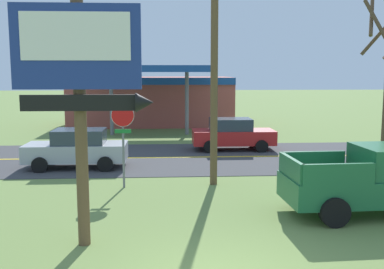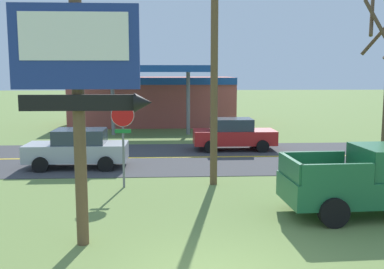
{
  "view_description": "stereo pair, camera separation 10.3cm",
  "coord_description": "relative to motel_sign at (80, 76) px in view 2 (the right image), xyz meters",
  "views": [
    {
      "loc": [
        -0.99,
        -8.25,
        4.06
      ],
      "look_at": [
        0.0,
        8.0,
        1.8
      ],
      "focal_mm": 42.84,
      "sensor_mm": 36.0,
      "label": 1
    },
    {
      "loc": [
        -0.89,
        -8.25,
        4.06
      ],
      "look_at": [
        0.0,
        8.0,
        1.8
      ],
      "focal_mm": 42.84,
      "sensor_mm": 36.0,
      "label": 2
    }
  ],
  "objects": [
    {
      "name": "road_asphalt",
      "position": [
        2.82,
        10.87,
        -3.95
      ],
      "size": [
        140.0,
        8.0,
        0.02
      ],
      "primitive_type": "cube",
      "color": "#3D3D3F",
      "rests_on": "ground"
    },
    {
      "name": "road_centre_line",
      "position": [
        2.82,
        10.87,
        -3.94
      ],
      "size": [
        126.0,
        0.2,
        0.01
      ],
      "primitive_type": "cube",
      "color": "gold",
      "rests_on": "road_asphalt"
    },
    {
      "name": "motel_sign",
      "position": [
        0.0,
        0.0,
        0.0
      ],
      "size": [
        3.08,
        0.54,
        5.82
      ],
      "color": "brown",
      "rests_on": "ground"
    },
    {
      "name": "stop_sign",
      "position": [
        0.4,
        5.43,
        -1.93
      ],
      "size": [
        0.8,
        0.08,
        2.95
      ],
      "color": "slate",
      "rests_on": "ground"
    },
    {
      "name": "utility_pole",
      "position": [
        3.59,
        5.71,
        1.23
      ],
      "size": [
        1.84,
        0.26,
        9.78
      ],
      "color": "brown",
      "rests_on": "ground"
    },
    {
      "name": "gas_station",
      "position": [
        0.89,
        24.56,
        -2.02
      ],
      "size": [
        12.0,
        11.5,
        4.4
      ],
      "color": "#A84C42",
      "rests_on": "ground"
    },
    {
      "name": "pickup_green_parked_on_lawn",
      "position": [
        7.9,
        2.0,
        -3.0
      ],
      "size": [
        5.28,
        2.41,
        1.96
      ],
      "color": "#1E6038",
      "rests_on": "ground"
    },
    {
      "name": "car_silver_mid_lane",
      "position": [
        -1.84,
        8.87,
        -3.13
      ],
      "size": [
        4.2,
        2.0,
        1.64
      ],
      "color": "#A8AAAF",
      "rests_on": "ground"
    },
    {
      "name": "car_red_far_lane",
      "position": [
        5.36,
        12.87,
        -3.13
      ],
      "size": [
        4.2,
        2.0,
        1.64
      ],
      "color": "red",
      "rests_on": "ground"
    }
  ]
}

